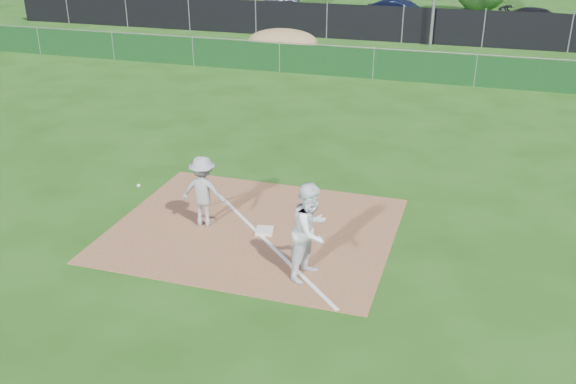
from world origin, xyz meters
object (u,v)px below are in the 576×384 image
Objects in this scene: first_base at (264,231)px; car_left at (288,10)px; play_at_first at (203,191)px; runner at (311,231)px; car_mid at (400,13)px; car_right at (539,20)px.

first_base is 0.08× the size of car_left.
runner is at bearing -25.68° from play_at_first.
runner is (2.79, -1.34, 0.14)m from play_at_first.
runner is at bearing 177.35° from car_left.
car_mid reaches higher than first_base.
car_right is (7.72, 0.32, -0.10)m from car_mid.
car_mid is at bearing 112.72° from car_right.
car_mid reaches higher than car_right.
car_mid is (-2.56, 28.63, -0.22)m from runner.
play_at_first reaches higher than car_mid.
car_mid is 7.73m from car_right.
play_at_first reaches higher than car_right.
play_at_first is (-1.38, -0.03, 0.75)m from first_base.
car_mid is at bearing 89.53° from play_at_first.
car_right is at bearing 4.72° from runner.
play_at_first is at bearing -178.89° from first_base.
runner is 28.62m from car_left.
car_mid is at bearing 92.43° from first_base.
first_base is 0.08× the size of car_mid.
runner reaches higher than car_left.
play_at_first is at bearing -175.74° from car_right.
car_mid is (-1.16, 27.26, 0.68)m from first_base.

